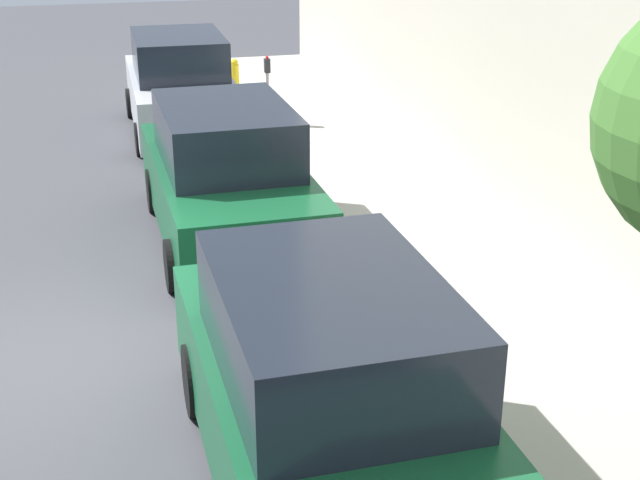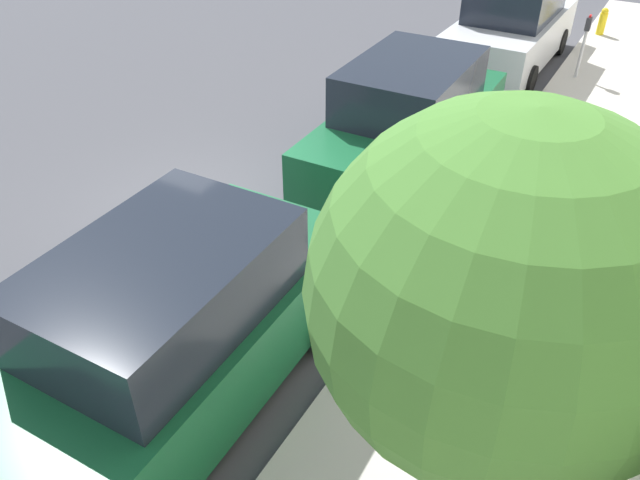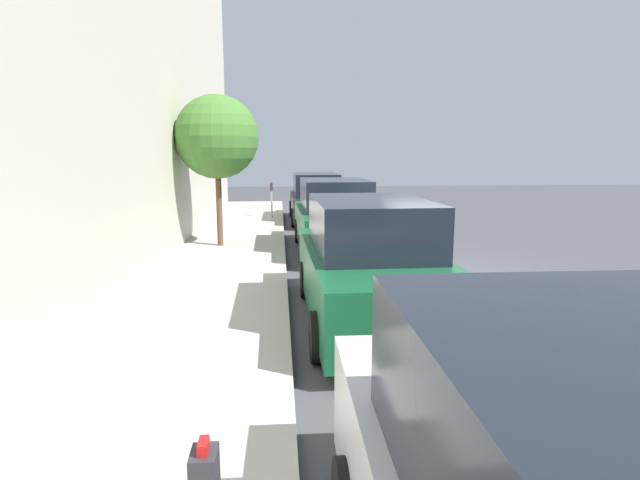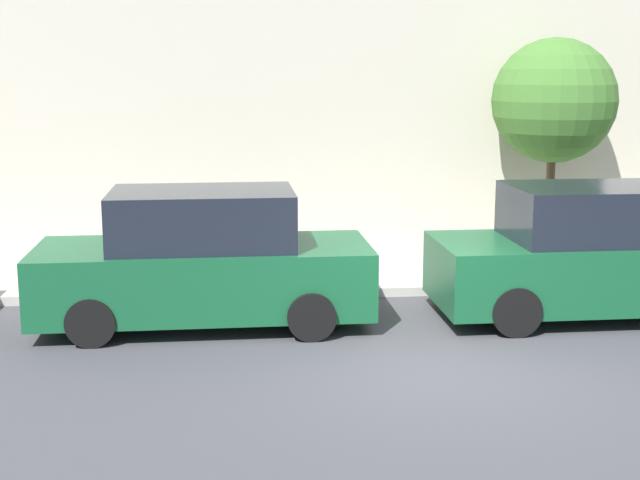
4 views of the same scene
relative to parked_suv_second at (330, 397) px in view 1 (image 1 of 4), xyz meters
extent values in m
plane|color=#424247|center=(-2.14, 2.88, -0.93)|extent=(60.00, 60.00, 0.00)
cube|color=#B2ADA3|center=(2.79, 2.88, -0.85)|extent=(2.85, 32.00, 0.15)
cube|color=#14512D|center=(0.00, 0.00, -0.23)|extent=(2.03, 4.83, 0.96)
cube|color=black|center=(0.00, 0.00, 0.65)|extent=(1.76, 2.63, 0.80)
cylinder|color=black|center=(-0.93, 1.49, -0.57)|extent=(0.22, 0.71, 0.71)
cylinder|color=black|center=(0.93, 1.49, -0.57)|extent=(0.22, 0.71, 0.71)
cube|color=#14512D|center=(0.08, 5.83, -0.23)|extent=(2.04, 4.83, 0.96)
cube|color=black|center=(0.08, 5.83, 0.65)|extent=(1.77, 2.63, 0.80)
cylinder|color=black|center=(-0.85, 7.32, -0.59)|extent=(0.22, 0.68, 0.68)
cylinder|color=black|center=(1.01, 7.32, -0.59)|extent=(0.22, 0.68, 0.68)
cylinder|color=black|center=(-0.85, 4.34, -0.59)|extent=(0.22, 0.68, 0.68)
cylinder|color=black|center=(1.01, 4.34, -0.59)|extent=(0.22, 0.68, 0.68)
cube|color=#B7BABF|center=(0.09, 11.92, -0.23)|extent=(2.02, 4.82, 0.96)
cube|color=black|center=(0.09, 11.92, 0.65)|extent=(1.76, 2.62, 0.80)
cylinder|color=black|center=(-0.84, 13.41, -0.62)|extent=(0.22, 0.63, 0.63)
cylinder|color=black|center=(1.02, 13.41, -0.62)|extent=(0.22, 0.63, 0.63)
cylinder|color=black|center=(-0.84, 10.43, -0.62)|extent=(0.22, 0.63, 0.63)
cylinder|color=black|center=(1.02, 10.43, -0.62)|extent=(0.22, 0.63, 0.63)
cylinder|color=#ADADB2|center=(1.81, 11.56, -0.25)|extent=(0.07, 0.07, 1.05)
cube|color=#2D2D33|center=(1.81, 11.56, 0.42)|extent=(0.11, 0.15, 0.28)
cube|color=red|center=(1.81, 11.56, 0.58)|extent=(0.04, 0.09, 0.05)
cylinder|color=gold|center=(1.71, 15.09, -0.50)|extent=(0.20, 0.20, 0.55)
sphere|color=gold|center=(1.71, 15.09, -0.18)|extent=(0.18, 0.18, 0.18)
camera|label=1|loc=(-1.64, -6.02, 3.94)|focal=50.00mm
camera|label=2|loc=(3.62, -3.24, 4.48)|focal=35.00mm
camera|label=3|loc=(1.49, 13.45, 1.76)|focal=28.00mm
camera|label=4|loc=(-12.60, 5.34, 2.78)|focal=50.00mm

